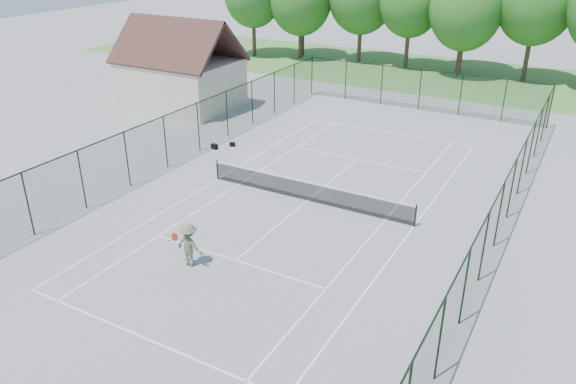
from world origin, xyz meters
The scene contains 10 objects.
ground centered at (0.00, 0.00, 0.00)m, with size 140.00×140.00×0.00m, color gray.
grass_far centered at (0.00, 30.00, 0.01)m, with size 80.00×16.00×0.01m, color #52863C.
court_lines centered at (0.00, 0.00, 0.00)m, with size 11.05×23.85×0.01m.
tennis_net centered at (0.00, 0.00, 0.58)m, with size 11.08×0.08×1.10m.
fence_enclosure centered at (0.00, 0.00, 1.56)m, with size 18.05×36.05×3.02m.
utility_building centered at (-16.00, 10.00, 3.12)m, with size 8.60×6.27×6.63m.
tree_line_far centered at (0.00, 30.00, 5.99)m, with size 39.40×6.40×9.70m.
sports_bag_a centered at (-8.40, 3.67, 0.16)m, with size 0.40×0.24×0.32m, color black.
sports_bag_b centered at (-7.69, 4.59, 0.13)m, with size 0.33×0.20×0.26m, color black.
tennis_player centered at (-1.39, -7.56, 0.92)m, with size 2.04×0.84×1.83m.
Camera 1 is at (11.48, -22.45, 12.30)m, focal length 35.00 mm.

